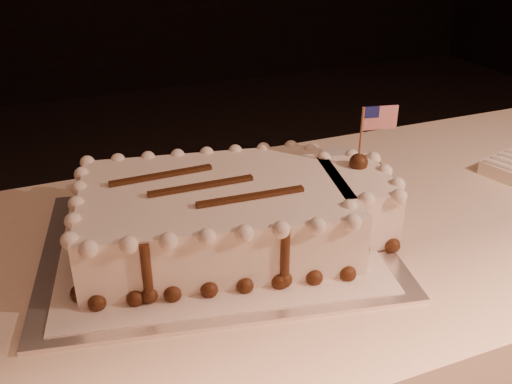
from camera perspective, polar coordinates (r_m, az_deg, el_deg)
name	(u,v)px	position (r m, az deg, el deg)	size (l,w,h in m)	color
banquet_table	(385,344)	(1.45, 12.77, -14.63)	(2.40, 0.80, 0.75)	beige
cake_board	(216,243)	(1.07, -3.99, -5.12)	(0.63, 0.47, 0.01)	white
doily	(216,241)	(1.07, -4.00, -4.90)	(0.56, 0.43, 0.00)	white
sheet_cake	(233,212)	(1.04, -2.29, -2.05)	(0.62, 0.42, 0.24)	white
side_plate	(341,159)	(1.41, 8.47, 3.27)	(0.14, 0.14, 0.01)	silver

